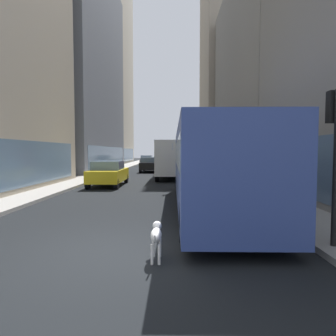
# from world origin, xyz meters

# --- Properties ---
(ground_plane) EXTENTS (120.00, 120.00, 0.00)m
(ground_plane) POSITION_xyz_m (0.00, 35.00, 0.00)
(ground_plane) COLOR black
(sidewalk_left) EXTENTS (2.40, 110.00, 0.15)m
(sidewalk_left) POSITION_xyz_m (-5.70, 35.00, 0.07)
(sidewalk_left) COLOR #9E9991
(sidewalk_left) RESTS_ON ground
(sidewalk_right) EXTENTS (2.40, 110.00, 0.15)m
(sidewalk_right) POSITION_xyz_m (5.70, 35.00, 0.07)
(sidewalk_right) COLOR gray
(sidewalk_right) RESTS_ON ground
(building_left_mid) EXTENTS (11.28, 20.09, 24.18)m
(building_left_mid) POSITION_xyz_m (-11.90, 28.73, 12.08)
(building_left_mid) COLOR slate
(building_left_mid) RESTS_ON ground
(building_left_far) EXTENTS (8.78, 19.50, 36.57)m
(building_left_far) POSITION_xyz_m (-11.90, 49.86, 18.28)
(building_left_far) COLOR #B2A893
(building_left_far) RESTS_ON ground
(building_right_mid) EXTENTS (9.16, 21.42, 20.44)m
(building_right_mid) POSITION_xyz_m (11.90, 25.02, 10.21)
(building_right_mid) COLOR gray
(building_right_mid) RESTS_ON ground
(building_right_far) EXTENTS (10.81, 14.86, 38.95)m
(building_right_far) POSITION_xyz_m (11.90, 43.81, 19.47)
(building_right_far) COLOR #A0937F
(building_right_far) RESTS_ON ground
(transit_bus) EXTENTS (2.78, 11.53, 3.05)m
(transit_bus) POSITION_xyz_m (2.80, 4.90, 1.78)
(transit_bus) COLOR #33478C
(transit_bus) RESTS_ON ground
(car_black_suv) EXTENTS (1.88, 4.80, 1.62)m
(car_black_suv) POSITION_xyz_m (-1.20, 25.71, 0.83)
(car_black_suv) COLOR black
(car_black_suv) RESTS_ON ground
(car_red_coupe) EXTENTS (1.94, 4.19, 1.62)m
(car_red_coupe) POSITION_xyz_m (1.20, 27.16, 0.82)
(car_red_coupe) COLOR red
(car_red_coupe) RESTS_ON ground
(car_grey_wagon) EXTENTS (1.81, 4.61, 1.62)m
(car_grey_wagon) POSITION_xyz_m (-2.80, 39.96, 0.82)
(car_grey_wagon) COLOR slate
(car_grey_wagon) RESTS_ON ground
(car_yellow_taxi) EXTENTS (1.92, 4.42, 1.62)m
(car_yellow_taxi) POSITION_xyz_m (-2.80, 12.40, 0.82)
(car_yellow_taxi) COLOR yellow
(car_yellow_taxi) RESTS_ON ground
(box_truck) EXTENTS (2.30, 7.50, 3.05)m
(box_truck) POSITION_xyz_m (1.20, 17.71, 1.67)
(box_truck) COLOR #A51919
(box_truck) RESTS_ON ground
(dalmatian_dog) EXTENTS (0.22, 0.96, 0.72)m
(dalmatian_dog) POSITION_xyz_m (1.03, -0.47, 0.51)
(dalmatian_dog) COLOR white
(dalmatian_dog) RESTS_ON ground
(traffic_light_near) EXTENTS (0.24, 0.40, 3.40)m
(traffic_light_near) POSITION_xyz_m (4.90, 0.10, 2.44)
(traffic_light_near) COLOR black
(traffic_light_near) RESTS_ON sidewalk_right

